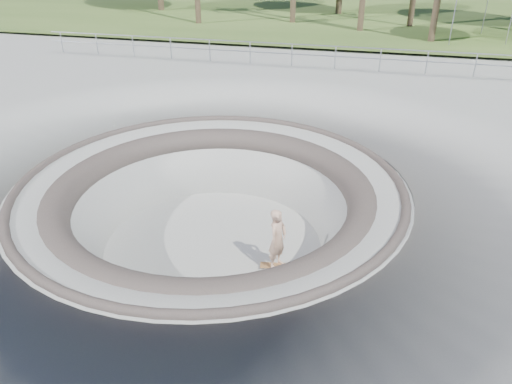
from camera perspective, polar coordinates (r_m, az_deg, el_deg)
ground at (r=13.20m, az=-5.20°, el=0.93°), size 180.00×180.00×0.00m
skate_bowl at (r=14.14m, az=-4.88°, el=-5.66°), size 14.00×14.00×4.10m
grass_strip at (r=45.59m, az=9.32°, el=20.70°), size 180.00×36.00×0.12m
distant_hills at (r=69.46m, az=14.01°, el=16.76°), size 103.20×45.00×28.60m
safety_railing at (r=23.99m, az=4.13°, el=15.39°), size 25.00×0.06×1.03m
skateboard at (r=13.17m, az=2.41°, el=-8.44°), size 0.91×0.38×0.09m
skater at (r=12.68m, az=2.49°, el=-5.37°), size 0.58×0.70×1.66m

